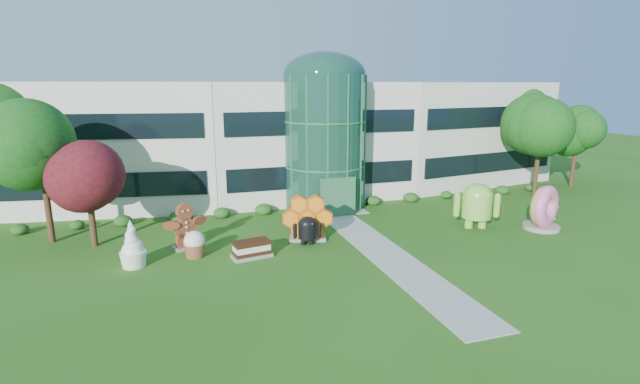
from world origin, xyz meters
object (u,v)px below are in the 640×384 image
object	(u,v)px
android_black	(307,228)
gingerbread	(185,226)
donut	(543,207)
android_green	(477,202)

from	to	relation	value
android_black	gingerbread	size ratio (longest dim) A/B	0.68
donut	gingerbread	world-z (taller)	donut
android_green	android_black	xyz separation A→B (m)	(-11.35, 0.24, -0.76)
android_green	gingerbread	size ratio (longest dim) A/B	1.21
gingerbread	android_green	bearing A→B (deg)	-28.12
android_black	donut	world-z (taller)	donut
android_green	android_black	world-z (taller)	android_green
gingerbread	donut	bearing A→B (deg)	-31.04
android_black	gingerbread	world-z (taller)	gingerbread
donut	gingerbread	xyz separation A→B (m)	(-22.01, 3.29, -0.14)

